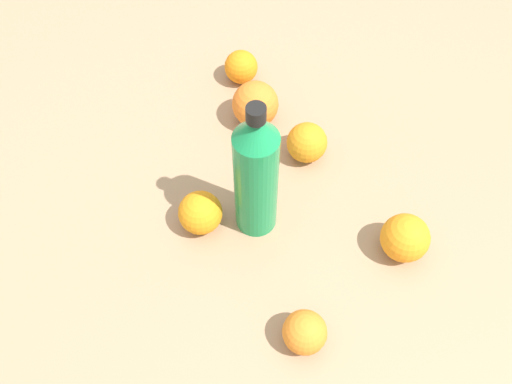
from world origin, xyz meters
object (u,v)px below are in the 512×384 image
Objects in this scene: orange_1 at (241,67)px; orange_3 at (405,238)px; water_bottle at (256,175)px; orange_0 at (307,143)px; orange_4 at (255,104)px; orange_2 at (200,213)px; orange_5 at (305,332)px.

orange_3 reaches higher than orange_1.
orange_3 is (0.18, 0.14, -0.09)m from water_bottle.
orange_0 is 0.12m from orange_4.
orange_4 reaches higher than orange_2.
water_bottle is at bearing -142.97° from orange_3.
orange_4 is at bearing -172.16° from orange_0.
water_bottle is 0.33m from orange_1.
orange_2 is at bearing 179.67° from orange_5.
orange_1 is 0.91× the size of orange_2.
orange_2 is at bearing -90.53° from orange_0.
orange_4 is (-0.16, 0.13, -0.08)m from water_bottle.
orange_0 is 1.10× the size of orange_1.
orange_4 is (0.10, -0.04, 0.01)m from orange_1.
water_bottle is 3.56× the size of orange_3.
water_bottle is at bearing -72.81° from orange_0.
orange_2 is (0.21, -0.25, 0.00)m from orange_1.
orange_5 is (0.24, -0.22, -0.00)m from orange_0.
orange_3 is at bearing 0.96° from orange_4.
orange_3 is at bearing -4.96° from orange_1.
orange_4 is at bearing 150.10° from orange_5.
orange_0 is 0.22m from orange_2.
orange_1 is at bearing -11.45° from water_bottle.
orange_4 reaches higher than orange_1.
orange_3 reaches higher than orange_2.
orange_2 is 0.93× the size of orange_3.
orange_1 is (-0.21, 0.03, -0.00)m from orange_0.
orange_3 is at bearing 42.27° from orange_2.
orange_1 is 0.76× the size of orange_4.
orange_4 is at bearing -16.24° from water_bottle.
orange_1 is (-0.26, 0.18, -0.09)m from water_bottle.
orange_2 is (-0.00, -0.22, 0.00)m from orange_0.
orange_4 is 1.33× the size of orange_5.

